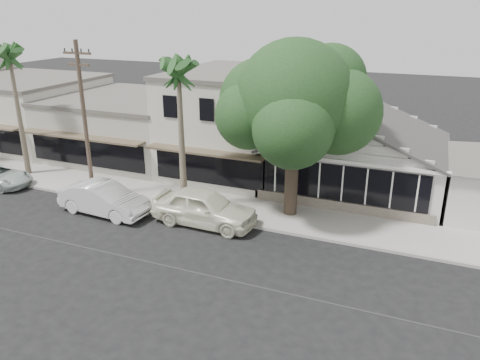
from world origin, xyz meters
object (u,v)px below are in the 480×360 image
at_px(utility_pole, 84,118).
at_px(car_1, 104,199).
at_px(shade_tree, 295,102).
at_px(car_0, 204,207).

distance_m(utility_pole, car_1, 4.75).
bearing_deg(shade_tree, car_0, -141.34).
bearing_deg(car_0, utility_pole, 85.44).
xyz_separation_m(car_0, shade_tree, (3.74, 2.99, 5.18)).
relative_size(car_1, shade_tree, 0.56).
bearing_deg(utility_pole, car_0, -5.66).
bearing_deg(shade_tree, car_1, -157.60).
height_order(utility_pole, shade_tree, shade_tree).
height_order(car_0, car_1, car_0).
xyz_separation_m(utility_pole, car_1, (2.11, -1.63, -3.94)).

